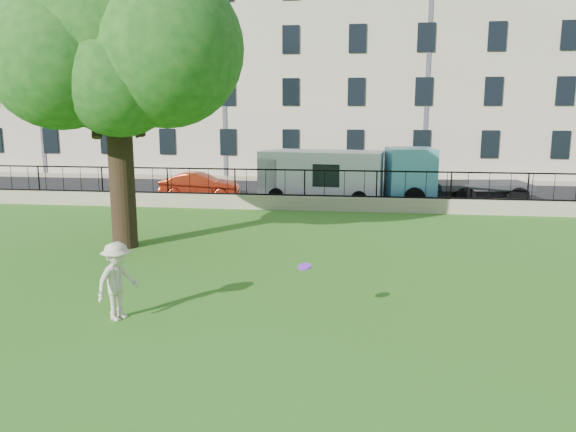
# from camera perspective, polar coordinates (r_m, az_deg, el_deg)

# --- Properties ---
(ground) EXTENTS (120.00, 120.00, 0.00)m
(ground) POSITION_cam_1_polar(r_m,az_deg,el_deg) (12.34, -4.08, -9.33)
(ground) COLOR #3C761C
(ground) RESTS_ON ground
(retaining_wall) EXTENTS (50.00, 0.40, 0.60)m
(retaining_wall) POSITION_cam_1_polar(r_m,az_deg,el_deg) (23.79, 1.69, 1.33)
(retaining_wall) COLOR gray
(retaining_wall) RESTS_ON ground
(iron_railing) EXTENTS (50.00, 0.05, 1.13)m
(iron_railing) POSITION_cam_1_polar(r_m,az_deg,el_deg) (23.66, 1.70, 3.37)
(iron_railing) COLOR black
(iron_railing) RESTS_ON retaining_wall
(street) EXTENTS (60.00, 9.00, 0.01)m
(street) POSITION_cam_1_polar(r_m,az_deg,el_deg) (28.46, 2.65, 2.31)
(street) COLOR black
(street) RESTS_ON ground
(sidewalk) EXTENTS (60.00, 1.40, 0.12)m
(sidewalk) POSITION_cam_1_polar(r_m,az_deg,el_deg) (33.59, 3.42, 3.72)
(sidewalk) COLOR gray
(sidewalk) RESTS_ON ground
(building_row) EXTENTS (56.40, 10.40, 13.80)m
(building_row) POSITION_cam_1_polar(r_m,az_deg,el_deg) (39.06, 4.16, 14.80)
(building_row) COLOR beige
(building_row) RESTS_ON ground
(tree) EXTENTS (7.96, 6.16, 9.80)m
(tree) POSITION_cam_1_polar(r_m,az_deg,el_deg) (18.02, -17.60, 17.49)
(tree) COLOR black
(tree) RESTS_ON ground
(man) EXTENTS (0.95, 1.20, 1.62)m
(man) POSITION_cam_1_polar(r_m,az_deg,el_deg) (11.98, -16.94, -6.34)
(man) COLOR beige
(man) RESTS_ON ground
(frisbee) EXTENTS (0.28, 0.27, 0.12)m
(frisbee) POSITION_cam_1_polar(r_m,az_deg,el_deg) (11.08, 1.69, -5.15)
(frisbee) COLOR #8627DE
(red_sedan) EXTENTS (3.83, 1.69, 1.22)m
(red_sedan) POSITION_cam_1_polar(r_m,az_deg,el_deg) (27.09, -8.95, 3.05)
(red_sedan) COLOR #B52D16
(red_sedan) RESTS_ON street
(white_van) EXTENTS (5.73, 2.73, 2.32)m
(white_van) POSITION_cam_1_polar(r_m,az_deg,el_deg) (25.99, 3.40, 4.06)
(white_van) COLOR silver
(white_van) RESTS_ON street
(blue_truck) EXTENTS (6.23, 2.92, 2.52)m
(blue_truck) POSITION_cam_1_polar(r_m,az_deg,el_deg) (26.24, 16.56, 3.90)
(blue_truck) COLOR #509CBD
(blue_truck) RESTS_ON street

